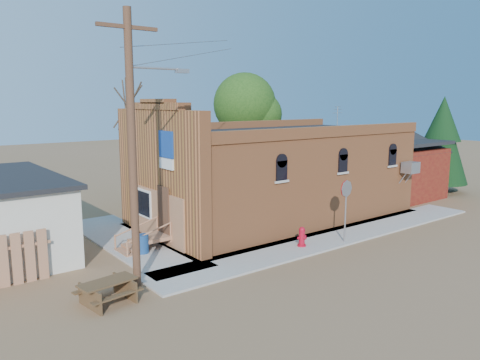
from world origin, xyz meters
TOP-DOWN VIEW (x-y plane):
  - ground at (0.00, 0.00)m, footprint 120.00×120.00m
  - sidewalk_south at (1.50, 0.90)m, footprint 19.00×2.20m
  - sidewalk_west at (-6.30, 6.00)m, footprint 2.60×10.00m
  - brick_bar at (1.64, 5.49)m, footprint 16.40×7.97m
  - red_shed at (11.50, 5.50)m, footprint 5.40×6.40m
  - utility_pole at (-8.14, 1.20)m, footprint 3.12×0.26m
  - tree_bare_near at (-3.00, 13.00)m, footprint 2.80×2.80m
  - tree_leafy at (6.00, 13.50)m, footprint 4.40×4.40m
  - evergreen_tree at (15.50, 4.00)m, footprint 3.60×3.60m
  - fire_hydrant at (-0.85, 0.80)m, footprint 0.48×0.47m
  - stop_sign at (1.08, 0.12)m, footprint 0.74×0.16m
  - trash_barrel at (-6.60, 4.09)m, footprint 0.62×0.62m
  - picnic_table at (-9.50, 0.50)m, footprint 1.88×1.52m

SIDE VIEW (x-z plane):
  - ground at x=0.00m, z-range 0.00..0.00m
  - sidewalk_south at x=1.50m, z-range 0.00..0.08m
  - sidewalk_west at x=-6.30m, z-range 0.00..0.08m
  - trash_barrel at x=-6.60m, z-range 0.08..0.84m
  - picnic_table at x=-9.50m, z-range 0.11..0.83m
  - fire_hydrant at x=-0.85m, z-range 0.07..0.91m
  - stop_sign at x=1.08m, z-range 0.81..3.55m
  - red_shed at x=11.50m, z-range 0.12..4.42m
  - brick_bar at x=1.64m, z-range -0.81..5.49m
  - evergreen_tree at x=15.50m, z-range 0.46..6.96m
  - utility_pole at x=-8.14m, z-range 0.27..9.27m
  - tree_leafy at x=6.00m, z-range 1.86..10.01m
  - tree_bare_near at x=-3.00m, z-range 2.14..9.79m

